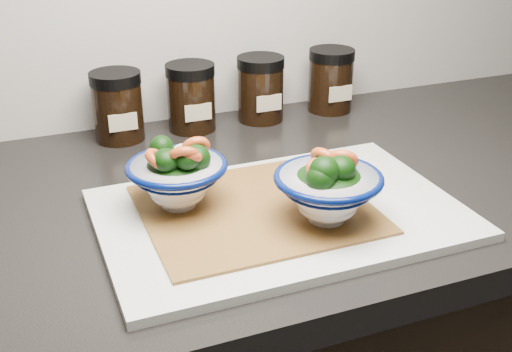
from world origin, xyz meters
name	(u,v)px	position (x,y,z in m)	size (l,w,h in m)	color
countertop	(275,193)	(0.00, 1.45, 0.88)	(3.50, 0.60, 0.04)	black
cutting_board	(280,214)	(-0.04, 1.35, 0.91)	(0.45, 0.30, 0.01)	beige
bamboo_mat	(256,209)	(-0.07, 1.36, 0.91)	(0.28, 0.24, 0.00)	#A77332
bowl_left	(177,176)	(-0.15, 1.40, 0.96)	(0.13, 0.13, 0.10)	white
bowl_right	(328,188)	(0.00, 1.30, 0.96)	(0.13, 0.13, 0.09)	white
spice_jar_a	(118,106)	(-0.17, 1.69, 0.96)	(0.08, 0.08, 0.11)	black
spice_jar_b	(191,97)	(-0.05, 1.69, 0.96)	(0.08, 0.08, 0.11)	black
spice_jar_c	(261,89)	(0.07, 1.69, 0.96)	(0.08, 0.08, 0.11)	black
spice_jar_d	(331,80)	(0.21, 1.69, 0.96)	(0.08, 0.08, 0.11)	black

